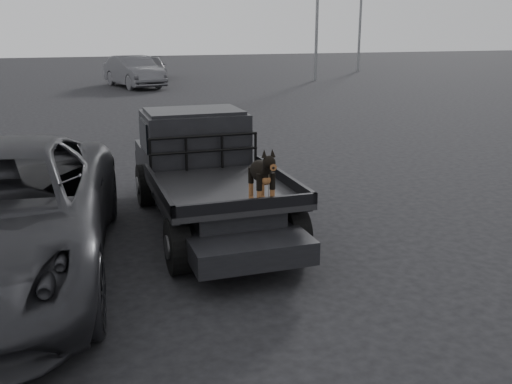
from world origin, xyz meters
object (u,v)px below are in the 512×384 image
object	(u,v)px
distant_car_a	(134,72)
dog	(261,176)
distant_car_b	(150,68)
flatbed_ute	(208,199)

from	to	relation	value
distant_car_a	dog	bearing A→B (deg)	-106.92
distant_car_b	dog	bearing A→B (deg)	-88.38
flatbed_ute	distant_car_b	world-z (taller)	distant_car_b
distant_car_b	flatbed_ute	bearing A→B (deg)	-89.30
flatbed_ute	distant_car_a	size ratio (longest dim) A/B	1.07
distant_car_a	distant_car_b	world-z (taller)	distant_car_a
dog	distant_car_a	world-z (taller)	distant_car_a
flatbed_ute	dog	distance (m)	2.06
dog	distant_car_a	size ratio (longest dim) A/B	0.15
dog	distant_car_a	bearing A→B (deg)	87.23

